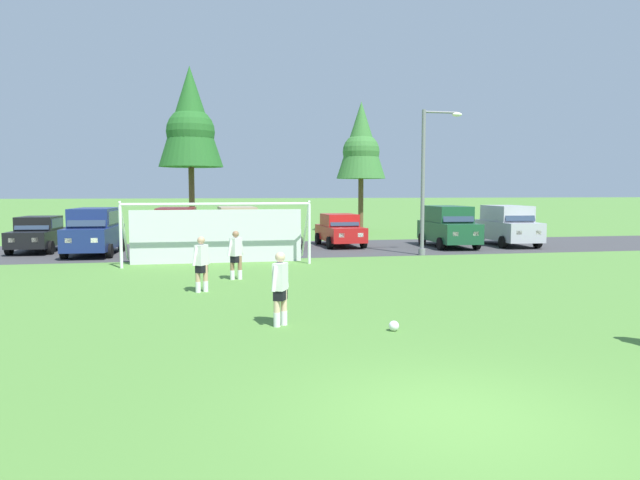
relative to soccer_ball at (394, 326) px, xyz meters
name	(u,v)px	position (x,y,z in m)	size (l,w,h in m)	color
ground_plane	(293,268)	(-0.67, 10.43, -0.11)	(400.00, 400.00, 0.00)	#518438
parking_lot_strip	(273,249)	(-0.67, 17.62, -0.11)	(52.00, 8.40, 0.01)	#3D3D3F
soccer_ball	(394,326)	(0.00, 0.00, 0.00)	(0.22, 0.22, 0.22)	white
soccer_goal	(218,232)	(-3.51, 12.26, 1.18)	(7.44, 1.99, 2.57)	white
player_midfield_center	(236,255)	(-2.97, 7.80, 0.71)	(0.62, 0.54, 1.64)	#936B4C
player_defender_far	(280,289)	(-2.31, 0.92, 0.71)	(0.48, 0.65, 1.64)	beige
player_winger_left	(202,264)	(-4.07, 5.57, 0.71)	(0.55, 0.61, 1.64)	tan
parked_car_slot_far_left	(39,234)	(-11.98, 18.44, 0.77)	(2.16, 4.27, 1.72)	black
parked_car_slot_left	(94,231)	(-9.06, 16.53, 1.00)	(2.28, 4.67, 2.16)	navy
parked_car_slot_center_left	(177,230)	(-5.36, 16.63, 1.00)	(2.19, 4.62, 2.16)	maroon
parked_car_slot_center	(237,228)	(-2.46, 17.65, 1.00)	(2.30, 4.68, 2.16)	tan
parked_car_slot_center_right	(281,230)	(-0.15, 18.66, 0.77)	(2.25, 4.31, 1.72)	silver
parked_car_slot_right	(340,230)	(3.03, 18.49, 0.77)	(2.18, 4.27, 1.72)	red
parked_car_slot_far_right	(448,226)	(8.53, 16.98, 1.00)	(2.27, 4.67, 2.16)	#194C2D
parked_car_slot_end	(508,225)	(12.04, 17.17, 1.00)	(2.32, 4.69, 2.16)	#B2B2BC
tree_left_edge	(190,120)	(-4.91, 25.90, 7.24)	(4.01, 4.01, 10.70)	brown
tree_mid_left	(361,143)	(6.64, 27.80, 6.16)	(3.43, 3.43, 9.14)	brown
street_lamp	(427,180)	(5.99, 13.61, 3.34)	(2.00, 0.32, 6.63)	slate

